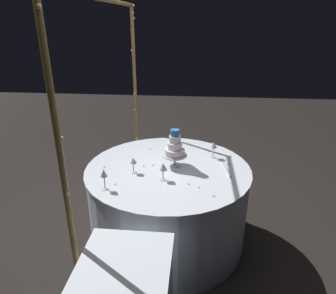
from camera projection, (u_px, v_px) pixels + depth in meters
The scene contains 23 objects.
ground_plane at pixel (168, 237), 2.98m from camera, with size 12.00×12.00×0.00m, color black.
decorative_arch at pixel (111, 95), 2.48m from camera, with size 2.06×0.06×2.14m.
main_table at pixel (168, 204), 2.83m from camera, with size 1.47×1.47×0.77m.
tiered_cake at pixel (175, 148), 2.65m from camera, with size 0.22×0.22×0.34m.
wine_glass_0 at pixel (133, 161), 2.56m from camera, with size 0.06×0.06×0.14m.
wine_glass_1 at pixel (163, 167), 2.43m from camera, with size 0.07×0.07×0.15m.
wine_glass_2 at pixel (104, 174), 2.29m from camera, with size 0.06×0.06×0.17m.
wine_glass_3 at pixel (213, 146), 2.83m from camera, with size 0.07×0.07×0.16m.
cake_knife at pixel (227, 170), 2.62m from camera, with size 0.29×0.07×0.01m.
rose_petal_0 at pixel (104, 167), 2.68m from camera, with size 0.03×0.02×0.00m, color #EA6B84.
rose_petal_1 at pixel (153, 165), 2.72m from camera, with size 0.03×0.02×0.00m, color #EA6B84.
rose_petal_2 at pixel (150, 149), 3.06m from camera, with size 0.03×0.02×0.00m, color #EA6B84.
rose_petal_3 at pixel (180, 154), 2.95m from camera, with size 0.04×0.03×0.00m, color #EA6B84.
rose_petal_4 at pixel (199, 187), 2.36m from camera, with size 0.02×0.02×0.00m, color #EA6B84.
rose_petal_5 at pixel (189, 184), 2.41m from camera, with size 0.03×0.02×0.00m, color #EA6B84.
rose_petal_6 at pixel (163, 174), 2.55m from camera, with size 0.03×0.02×0.00m, color #EA6B84.
rose_petal_7 at pixel (144, 166), 2.70m from camera, with size 0.03×0.02×0.00m, color #EA6B84.
rose_petal_8 at pixel (214, 196), 2.24m from camera, with size 0.03×0.02×0.00m, color #EA6B84.
rose_petal_9 at pixel (115, 184), 2.40m from camera, with size 0.03×0.02×0.00m, color #EA6B84.
rose_petal_10 at pixel (229, 164), 2.73m from camera, with size 0.03×0.02×0.00m, color #EA6B84.
rose_petal_11 at pixel (210, 151), 3.00m from camera, with size 0.04×0.03×0.00m, color #EA6B84.
rose_petal_12 at pixel (175, 148), 3.09m from camera, with size 0.03×0.02×0.00m, color #EA6B84.
rose_petal_13 at pixel (166, 158), 2.87m from camera, with size 0.04×0.02×0.00m, color #EA6B84.
Camera 1 is at (-2.39, -0.23, 1.98)m, focal length 32.23 mm.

